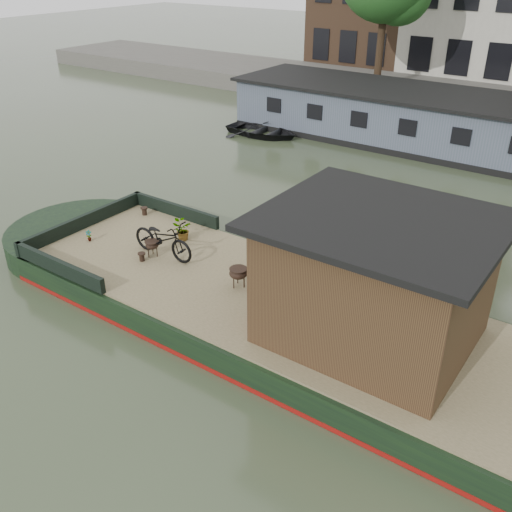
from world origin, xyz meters
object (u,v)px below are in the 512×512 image
Objects in this scene: bicycle at (163,239)px; dinghy at (262,128)px; brazier_front at (238,277)px; brazier_rear at (152,248)px; cabin at (375,278)px.

bicycle is 12.37m from dinghy.
brazier_rear is at bearing -178.42° from brazier_front.
brazier_rear is (-2.49, -0.07, -0.03)m from brazier_front.
cabin is at bearing -91.47° from bicycle.
brazier_rear is (-5.54, -0.09, -1.03)m from cabin.
dinghy is at bearing 112.80° from brazier_rear.
brazier_rear is at bearing -179.02° from cabin.
brazier_rear is at bearing 124.00° from bicycle.
cabin is 1.22× the size of dinghy.
cabin reaches higher than brazier_rear.
brazier_rear is 0.12× the size of dinghy.
dinghy is at bearing 23.16° from bicycle.
bicycle is 4.45× the size of brazier_rear.
cabin reaches higher than dinghy.
brazier_front is 0.13× the size of dinghy.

